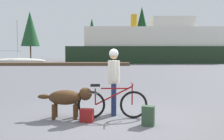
{
  "coord_description": "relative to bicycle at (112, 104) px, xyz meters",
  "views": [
    {
      "loc": [
        -0.06,
        -6.17,
        1.66
      ],
      "look_at": [
        -0.0,
        1.96,
        1.11
      ],
      "focal_mm": 39.06,
      "sensor_mm": 36.0,
      "label": 1
    }
  ],
  "objects": [
    {
      "name": "ferry_boat",
      "position": [
        7.79,
        36.68,
        2.55
      ],
      "size": [
        29.78,
        7.74,
        8.43
      ],
      "color": "#1E331E",
      "rests_on": "ground_plane"
    },
    {
      "name": "sailboat_moored",
      "position": [
        -15.03,
        33.5,
        0.09
      ],
      "size": [
        8.95,
        2.51,
        7.05
      ],
      "color": "silver",
      "rests_on": "ground_plane"
    },
    {
      "name": "ground_plane",
      "position": [
        0.02,
        0.03,
        -0.38
      ],
      "size": [
        160.0,
        160.0,
        0.0
      ],
      "primitive_type": "plane",
      "color": "slate"
    },
    {
      "name": "handbag_pannier",
      "position": [
        -0.61,
        -0.32,
        -0.23
      ],
      "size": [
        0.35,
        0.24,
        0.32
      ],
      "primitive_type": "cube",
      "rotation": [
        0.0,
        0.0,
        -0.2
      ],
      "color": "maroon",
      "rests_on": "ground_plane"
    },
    {
      "name": "pine_tree_far_left",
      "position": [
        -19.2,
        52.62,
        7.15
      ],
      "size": [
        4.36,
        4.36,
        11.66
      ],
      "color": "#4C331E",
      "rests_on": "ground_plane"
    },
    {
      "name": "pine_tree_far_right",
      "position": [
        7.18,
        50.0,
        7.39
      ],
      "size": [
        4.21,
        4.21,
        12.28
      ],
      "color": "#4C331E",
      "rests_on": "ground_plane"
    },
    {
      "name": "bicycle",
      "position": [
        0.0,
        0.0,
        0.0
      ],
      "size": [
        1.79,
        0.44,
        0.91
      ],
      "color": "black",
      "rests_on": "ground_plane"
    },
    {
      "name": "pine_tree_center",
      "position": [
        -4.4,
        52.22,
        6.15
      ],
      "size": [
        3.28,
        3.28,
        9.95
      ],
      "color": "#4C331E",
      "rests_on": "ground_plane"
    },
    {
      "name": "dock_pier",
      "position": [
        -6.85,
        28.01,
        -0.18
      ],
      "size": [
        18.87,
        2.96,
        0.4
      ],
      "primitive_type": "cube",
      "color": "brown",
      "rests_on": "ground_plane"
    },
    {
      "name": "dog",
      "position": [
        -1.12,
        0.03,
        0.15
      ],
      "size": [
        1.39,
        0.44,
        0.79
      ],
      "color": "#472D19",
      "rests_on": "ground_plane"
    },
    {
      "name": "backpack",
      "position": [
        0.83,
        -0.62,
        -0.16
      ],
      "size": [
        0.33,
        0.28,
        0.46
      ],
      "primitive_type": "cube",
      "rotation": [
        0.0,
        0.0,
        -0.32
      ],
      "color": "#334C33",
      "rests_on": "ground_plane"
    },
    {
      "name": "person_cyclist",
      "position": [
        0.05,
        0.38,
        0.7
      ],
      "size": [
        0.32,
        0.53,
        1.79
      ],
      "color": "navy",
      "rests_on": "ground_plane"
    }
  ]
}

